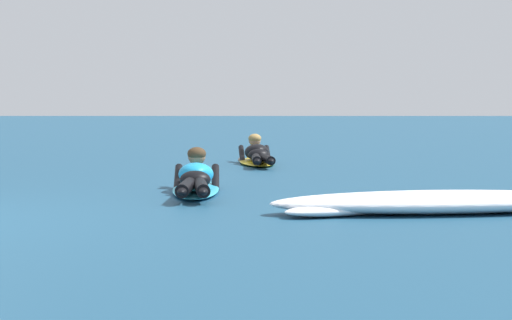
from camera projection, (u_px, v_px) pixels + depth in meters
The scene contains 4 objects.
ground_plane at pixel (76, 157), 17.59m from camera, with size 120.00×120.00×0.00m, color navy.
surfer_near at pixel (196, 181), 10.42m from camera, with size 0.63×2.75×0.53m.
surfer_far at pixel (257, 156), 15.30m from camera, with size 0.73×2.64×0.54m.
whitewater_front at pixel (441, 202), 8.51m from camera, with size 3.25×1.27×0.21m.
Camera 1 is at (3.52, -7.55, 1.00)m, focal length 65.18 mm.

